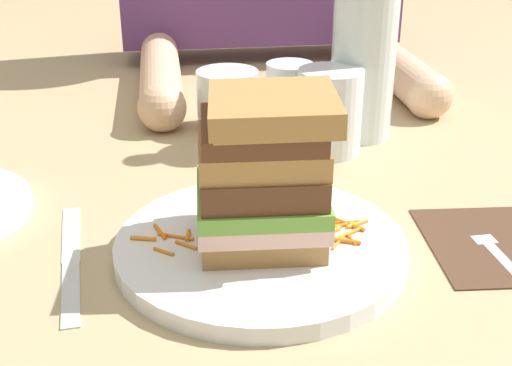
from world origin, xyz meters
name	(u,v)px	position (x,y,z in m)	size (l,w,h in m)	color
ground_plane	(269,247)	(0.00, 0.00, 0.00)	(3.00, 3.00, 0.00)	tan
main_plate	(261,247)	(-0.01, -0.01, 0.01)	(0.26, 0.26, 0.02)	white
sandwich	(262,172)	(-0.01, -0.01, 0.08)	(0.12, 0.11, 0.13)	#A87A42
carrot_shred_0	(143,238)	(-0.11, 0.00, 0.02)	(0.00, 0.00, 0.02)	orange
carrot_shred_1	(188,234)	(-0.07, 0.00, 0.02)	(0.00, 0.00, 0.02)	orange
carrot_shred_2	(164,251)	(-0.09, -0.02, 0.02)	(0.00, 0.00, 0.02)	orange
carrot_shred_3	(186,245)	(-0.07, -0.02, 0.02)	(0.00, 0.00, 0.02)	orange
carrot_shred_4	(175,235)	(-0.08, 0.00, 0.02)	(0.00, 0.00, 0.03)	orange
carrot_shred_5	(160,232)	(-0.10, 0.01, 0.02)	(0.00, 0.00, 0.03)	orange
carrot_shred_6	(327,236)	(0.05, -0.02, 0.02)	(0.00, 0.00, 0.03)	orange
carrot_shred_7	(356,222)	(0.08, 0.00, 0.02)	(0.00, 0.00, 0.02)	orange
carrot_shred_8	(348,234)	(0.07, -0.02, 0.02)	(0.00, 0.00, 0.03)	orange
carrot_shred_9	(352,239)	(0.07, -0.03, 0.02)	(0.00, 0.00, 0.02)	orange
carrot_shred_10	(329,233)	(0.05, -0.01, 0.02)	(0.00, 0.00, 0.03)	orange
carrot_shred_11	(349,225)	(0.07, 0.00, 0.02)	(0.00, 0.00, 0.03)	orange
carrot_shred_12	(349,222)	(0.07, 0.01, 0.02)	(0.00, 0.00, 0.03)	orange
carrot_shred_13	(345,227)	(0.07, 0.00, 0.02)	(0.00, 0.00, 0.02)	orange
carrot_shred_14	(346,241)	(0.06, -0.03, 0.02)	(0.00, 0.00, 0.03)	orange
carrot_shred_15	(339,241)	(0.06, -0.03, 0.02)	(0.00, 0.00, 0.03)	orange
napkin_dark	(488,244)	(0.20, -0.02, 0.00)	(0.11, 0.14, 0.00)	#4C3323
fork	(501,253)	(0.20, -0.05, 0.00)	(0.02, 0.17, 0.00)	silver
knife	(71,263)	(-0.17, -0.01, 0.00)	(0.03, 0.20, 0.00)	silver
juice_glass	(329,115)	(0.11, 0.22, 0.05)	(0.08, 0.08, 0.10)	white
water_bottle	(366,23)	(0.16, 0.26, 0.14)	(0.08, 0.08, 0.32)	silver
empty_tumbler_0	(228,100)	(-0.01, 0.31, 0.04)	(0.08, 0.08, 0.08)	silver
empty_tumbler_1	(290,89)	(0.08, 0.35, 0.04)	(0.06, 0.06, 0.07)	silver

